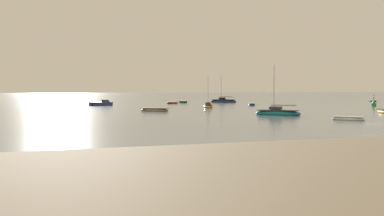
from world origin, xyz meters
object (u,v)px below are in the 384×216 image
object	(u,v)px
rowboat_moored_1	(348,119)
rowboat_moored_4	(183,102)
rowboat_moored_3	(155,110)
sailboat_moored_2	(223,101)
rowboat_moored_2	(172,103)
channel_buoy	(374,104)
sailboat_moored_1	(278,113)
motorboat_moored_0	(104,104)
rowboat_moored_7	(372,101)
rowboat_moored_0	(252,104)
sailboat_moored_0	(208,106)

from	to	relation	value
rowboat_moored_1	rowboat_moored_4	distance (m)	70.46
rowboat_moored_3	sailboat_moored_2	distance (m)	50.95
rowboat_moored_2	rowboat_moored_4	xyz separation A→B (m)	(4.99, 6.75, 0.03)
sailboat_moored_2	channel_buoy	distance (m)	37.93
sailboat_moored_1	motorboat_moored_0	bearing A→B (deg)	-26.61
rowboat_moored_1	rowboat_moored_7	world-z (taller)	rowboat_moored_7
rowboat_moored_3	sailboat_moored_1	size ratio (longest dim) A/B	0.66
sailboat_moored_1	channel_buoy	bearing A→B (deg)	-97.43
rowboat_moored_7	rowboat_moored_0	bearing A→B (deg)	-57.86
rowboat_moored_1	rowboat_moored_3	size ratio (longest dim) A/B	0.84
rowboat_moored_1	channel_buoy	bearing A→B (deg)	102.23
rowboat_moored_2	motorboat_moored_0	bearing A→B (deg)	169.58
motorboat_moored_0	rowboat_moored_7	size ratio (longest dim) A/B	1.44
rowboat_moored_0	channel_buoy	size ratio (longest dim) A/B	1.74
motorboat_moored_0	sailboat_moored_2	xyz separation A→B (m)	(31.19, 13.00, 0.05)
rowboat_moored_1	sailboat_moored_0	size ratio (longest dim) A/B	0.63
channel_buoy	sailboat_moored_1	bearing A→B (deg)	-146.79
rowboat_moored_2	rowboat_moored_3	xyz separation A→B (m)	(-15.45, -35.14, 0.02)
rowboat_moored_0	sailboat_moored_0	size ratio (longest dim) A/B	0.73
rowboat_moored_4	sailboat_moored_2	world-z (taller)	sailboat_moored_2
sailboat_moored_0	sailboat_moored_1	distance (m)	26.45
rowboat_moored_0	rowboat_moored_1	bearing A→B (deg)	11.14
rowboat_moored_0	rowboat_moored_2	distance (m)	19.02
rowboat_moored_0	sailboat_moored_0	distance (m)	16.20
sailboat_moored_0	motorboat_moored_0	size ratio (longest dim) A/B	1.02
sailboat_moored_1	rowboat_moored_1	bearing A→B (deg)	144.99
rowboat_moored_1	motorboat_moored_0	world-z (taller)	motorboat_moored_0
rowboat_moored_1	rowboat_moored_3	distance (m)	30.18
rowboat_moored_1	channel_buoy	world-z (taller)	channel_buoy
rowboat_moored_3	sailboat_moored_1	world-z (taller)	sailboat_moored_1
rowboat_moored_2	channel_buoy	bearing A→B (deg)	-80.71
rowboat_moored_3	sailboat_moored_2	xyz separation A→B (m)	(30.27, 40.98, 0.12)
rowboat_moored_0	rowboat_moored_3	bearing A→B (deg)	-25.07
sailboat_moored_1	channel_buoy	xyz separation A→B (m)	(33.30, 21.80, 0.19)
sailboat_moored_0	sailboat_moored_1	world-z (taller)	sailboat_moored_1
rowboat_moored_0	rowboat_moored_3	xyz separation A→B (m)	(-25.92, -19.26, 0.01)
rowboat_moored_1	motorboat_moored_0	distance (m)	57.28
sailboat_moored_2	channel_buoy	size ratio (longest dim) A/B	2.98
channel_buoy	rowboat_moored_3	bearing A→B (deg)	-172.89
sailboat_moored_2	rowboat_moored_7	bearing A→B (deg)	-154.71
rowboat_moored_3	rowboat_moored_1	bearing A→B (deg)	148.95
rowboat_moored_2	channel_buoy	distance (m)	40.84
sailboat_moored_0	rowboat_moored_4	xyz separation A→B (m)	(7.79, 31.93, -0.05)
rowboat_moored_2	rowboat_moored_4	world-z (taller)	rowboat_moored_4
rowboat_moored_4	rowboat_moored_1	bearing A→B (deg)	175.69
rowboat_moored_0	motorboat_moored_0	xyz separation A→B (m)	(-26.84, 8.72, 0.08)
rowboat_moored_0	rowboat_moored_4	size ratio (longest dim) A/B	0.89
rowboat_moored_2	rowboat_moored_7	world-z (taller)	rowboat_moored_2
rowboat_moored_3	motorboat_moored_0	xyz separation A→B (m)	(-0.92, 27.98, 0.07)
rowboat_moored_1	rowboat_moored_4	xyz separation A→B (m)	(9.13, 69.87, 0.04)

